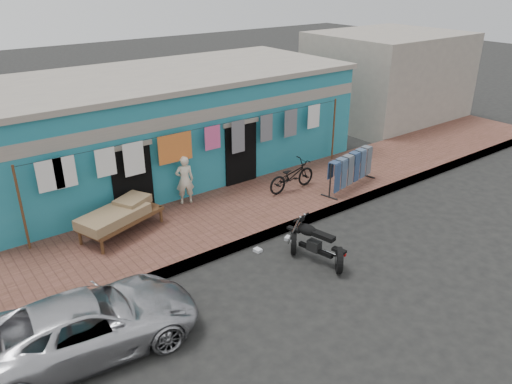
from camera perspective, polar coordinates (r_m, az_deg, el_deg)
name	(u,v)px	position (r m, az deg, el deg)	size (l,w,h in m)	color
ground	(308,265)	(11.73, 5.98, -8.35)	(80.00, 80.00, 0.00)	black
sidewalk	(234,214)	(13.70, -2.53, -2.54)	(28.00, 3.00, 0.25)	brown
curb	(267,235)	(12.67, 1.23, -4.90)	(28.00, 0.10, 0.25)	gray
building	(162,126)	(16.35, -10.72, 7.45)	(12.20, 5.20, 3.36)	teal
neighbor_right	(387,77)	(23.20, 14.69, 12.57)	(6.00, 5.00, 3.80)	#9E9384
clothesline	(194,147)	(13.82, -7.05, 5.16)	(10.06, 0.06, 2.10)	brown
car	(89,323)	(9.57, -18.57, -14.02)	(1.82, 4.00, 1.13)	silver
seated_person	(185,180)	(13.91, -8.15, 1.37)	(0.50, 0.33, 1.39)	beige
bicycle	(292,173)	(14.72, 4.12, 2.21)	(0.58, 1.66, 1.07)	black
motorcycle	(316,242)	(11.62, 6.88, -5.74)	(0.88, 1.69, 1.04)	black
charpoy	(122,219)	(12.77, -15.12, -3.04)	(2.40, 1.68, 0.73)	brown
jeans_rack	(350,170)	(15.14, 10.71, 2.49)	(2.29, 0.89, 1.08)	black
litter_a	(288,238)	(12.71, 3.70, -5.28)	(0.18, 0.14, 0.08)	silver
litter_b	(307,230)	(13.09, 5.88, -4.40)	(0.18, 0.13, 0.09)	silver
litter_c	(258,250)	(12.18, 0.20, -6.67)	(0.19, 0.15, 0.07)	silver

